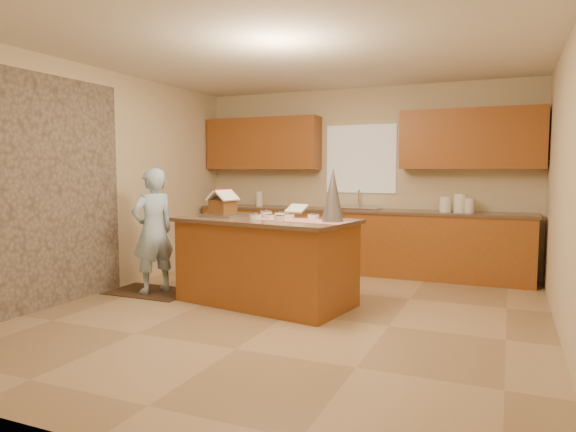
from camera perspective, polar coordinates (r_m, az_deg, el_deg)
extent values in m
plane|color=tan|center=(5.44, 0.14, -10.76)|extent=(5.50, 5.50, 0.00)
plane|color=silver|center=(5.37, 0.15, 18.15)|extent=(5.50, 5.50, 0.00)
plane|color=beige|center=(7.84, 8.07, 4.04)|extent=(5.50, 5.50, 0.00)
plane|color=beige|center=(2.91, -21.60, 2.09)|extent=(5.50, 5.50, 0.00)
plane|color=beige|center=(6.63, -20.21, 3.60)|extent=(5.50, 5.50, 0.00)
plane|color=beige|center=(4.84, 28.58, 2.87)|extent=(5.50, 5.50, 0.00)
plane|color=gray|center=(6.06, -25.25, 2.37)|extent=(0.00, 2.50, 2.50)
cube|color=white|center=(7.81, 8.04, 6.23)|extent=(1.05, 0.03, 1.00)
cube|color=#974E1F|center=(7.62, 7.39, -2.85)|extent=(4.80, 0.60, 0.88)
cube|color=brown|center=(7.57, 7.43, 0.60)|extent=(4.85, 0.63, 0.04)
cube|color=#9E5221|center=(8.23, -2.80, 7.96)|extent=(1.85, 0.35, 0.80)
cube|color=#9E5221|center=(7.41, 19.51, 8.00)|extent=(1.85, 0.35, 0.80)
cube|color=silver|center=(7.57, 7.43, 0.52)|extent=(0.70, 0.45, 0.12)
cylinder|color=silver|center=(7.73, 7.81, 1.88)|extent=(0.03, 0.03, 0.28)
cube|color=#974E1F|center=(5.78, -2.45, -5.19)|extent=(1.99, 1.24, 0.91)
cube|color=brown|center=(5.71, -2.47, -0.49)|extent=(2.09, 1.33, 0.04)
cube|color=#B20C14|center=(5.45, 1.51, -0.50)|extent=(1.08, 0.54, 0.01)
cube|color=silver|center=(6.02, -7.17, 0.08)|extent=(0.53, 0.43, 0.03)
cube|color=white|center=(5.94, 0.95, 0.83)|extent=(0.25, 0.21, 0.10)
cone|color=#B0B1BC|center=(5.31, 4.95, 2.38)|extent=(0.26, 0.26, 0.57)
cube|color=black|center=(6.59, -14.84, -8.07)|extent=(1.01, 0.66, 0.01)
imported|color=#A6CCEC|center=(6.43, -14.64, -1.57)|extent=(0.54, 0.64, 1.49)
cylinder|color=white|center=(7.32, 16.96, 1.26)|extent=(0.15, 0.15, 0.21)
cylinder|color=white|center=(7.30, 18.46, 1.36)|extent=(0.17, 0.17, 0.25)
cylinder|color=white|center=(7.30, 19.32, 1.10)|extent=(0.13, 0.13, 0.19)
cylinder|color=white|center=(8.12, -3.17, 1.89)|extent=(0.11, 0.11, 0.23)
cube|color=brown|center=(6.01, -7.18, 0.99)|extent=(0.27, 0.28, 0.17)
cube|color=white|center=(6.04, -7.68, 2.33)|extent=(0.20, 0.31, 0.13)
cube|color=white|center=(5.96, -6.71, 2.30)|extent=(0.20, 0.31, 0.13)
cylinder|color=red|center=(6.00, -7.20, 2.88)|extent=(0.07, 0.29, 0.02)
cylinder|color=white|center=(5.60, 0.06, -0.09)|extent=(0.12, 0.12, 0.06)
cylinder|color=orange|center=(5.96, -2.37, 0.22)|extent=(0.12, 0.12, 0.06)
cylinder|color=green|center=(5.85, -0.86, 0.13)|extent=(0.12, 0.12, 0.06)
cylinder|color=orange|center=(5.57, -1.94, -0.12)|extent=(0.12, 0.12, 0.06)
cylinder|color=#943193|center=(6.10, -2.47, 0.32)|extent=(0.12, 0.12, 0.06)
cylinder|color=#377ED1|center=(5.60, 2.82, -0.10)|extent=(0.12, 0.12, 0.06)
cylinder|color=#EC756F|center=(5.60, -3.58, -0.10)|extent=(0.12, 0.12, 0.06)
cylinder|color=red|center=(5.42, -0.91, -0.27)|extent=(0.12, 0.12, 0.06)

